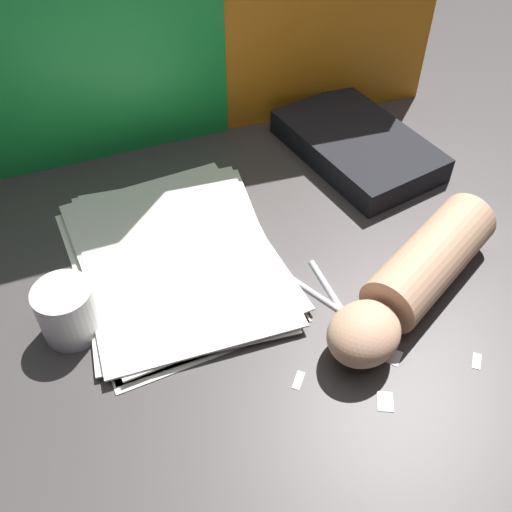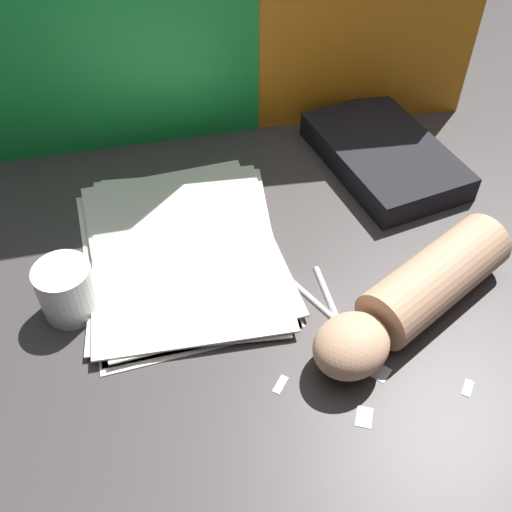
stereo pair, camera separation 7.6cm
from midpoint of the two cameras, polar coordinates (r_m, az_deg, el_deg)
name	(u,v)px [view 1 (the left image)]	position (r m, az deg, el deg)	size (l,w,h in m)	color
ground_plane	(282,272)	(0.82, -0.18, -1.71)	(6.00, 6.00, 0.00)	#3D3838
backdrop_panel_center	(284,16)	(1.03, 0.36, 21.82)	(0.54, 0.05, 0.37)	orange
paper_stack	(176,258)	(0.85, -10.16, -0.34)	(0.29, 0.37, 0.02)	white
book_closed	(357,145)	(1.02, 7.46, 10.35)	(0.22, 0.30, 0.04)	black
scissors	(344,312)	(0.78, 5.61, -5.45)	(0.09, 0.15, 0.01)	silver
hand_forearm	(415,277)	(0.78, 12.22, -2.16)	(0.32, 0.22, 0.08)	tan
paper_scrap_near	(299,380)	(0.72, 0.99, -11.91)	(0.02, 0.03, 0.00)	white
paper_scrap_mid	(394,357)	(0.75, 10.12, -9.61)	(0.03, 0.03, 0.00)	white
paper_scrap_far	(477,361)	(0.77, 17.63, -9.67)	(0.02, 0.02, 0.00)	white
paper_scrap_side	(385,401)	(0.71, 9.17, -13.70)	(0.03, 0.03, 0.00)	white
mug	(68,313)	(0.78, -20.22, -5.24)	(0.07, 0.07, 0.08)	white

